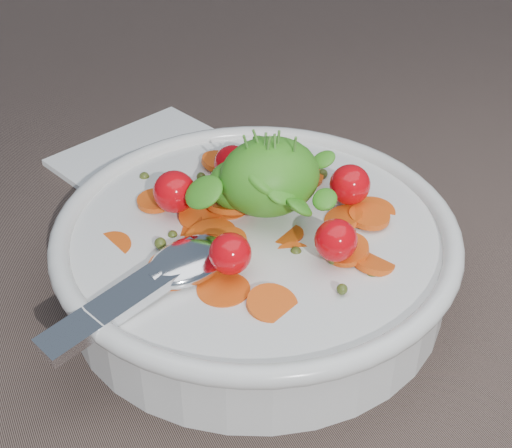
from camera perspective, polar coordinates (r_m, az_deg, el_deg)
name	(u,v)px	position (r m, az deg, el deg)	size (l,w,h in m)	color
ground	(249,314)	(0.52, -0.54, -7.20)	(6.00, 6.00, 0.00)	brown
bowl	(256,250)	(0.52, -0.02, -2.09)	(0.31, 0.29, 0.12)	silver
napkin	(153,159)	(0.69, -8.26, 5.14)	(0.16, 0.14, 0.01)	white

